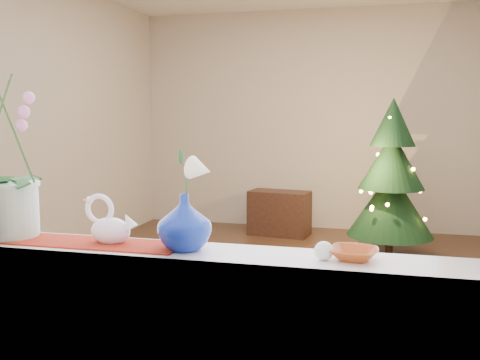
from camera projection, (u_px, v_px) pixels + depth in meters
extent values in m
plane|color=#362016|center=(287.00, 289.00, 4.36)|extent=(5.00, 5.00, 0.00)
cube|color=beige|center=(320.00, 121.00, 6.61)|extent=(4.50, 0.10, 2.70)
cube|color=beige|center=(172.00, 134.00, 1.79)|extent=(4.50, 0.10, 2.70)
cube|color=beige|center=(38.00, 123.00, 4.75)|extent=(0.10, 5.00, 2.70)
cube|color=white|center=(186.00, 255.00, 1.97)|extent=(2.20, 0.26, 0.04)
cube|color=maroon|center=(93.00, 243.00, 2.06)|extent=(0.70, 0.20, 0.01)
imported|color=navy|center=(184.00, 218.00, 1.95)|extent=(0.29, 0.29, 0.24)
sphere|color=silver|center=(324.00, 251.00, 1.82)|extent=(0.08, 0.08, 0.07)
imported|color=#A34418|center=(354.00, 255.00, 1.83)|extent=(0.16, 0.16, 0.04)
cube|color=black|center=(279.00, 213.00, 6.33)|extent=(0.74, 0.45, 0.53)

